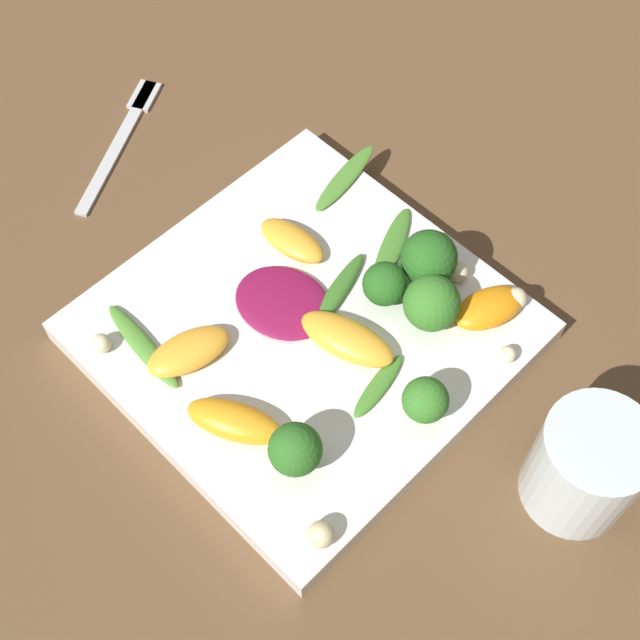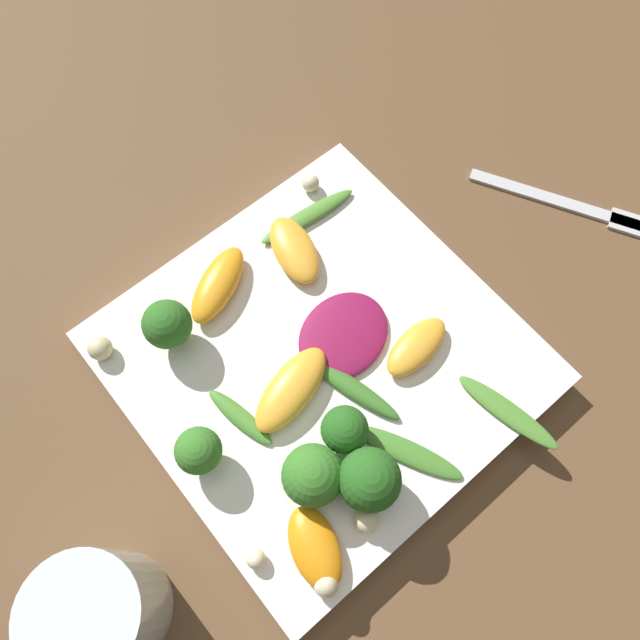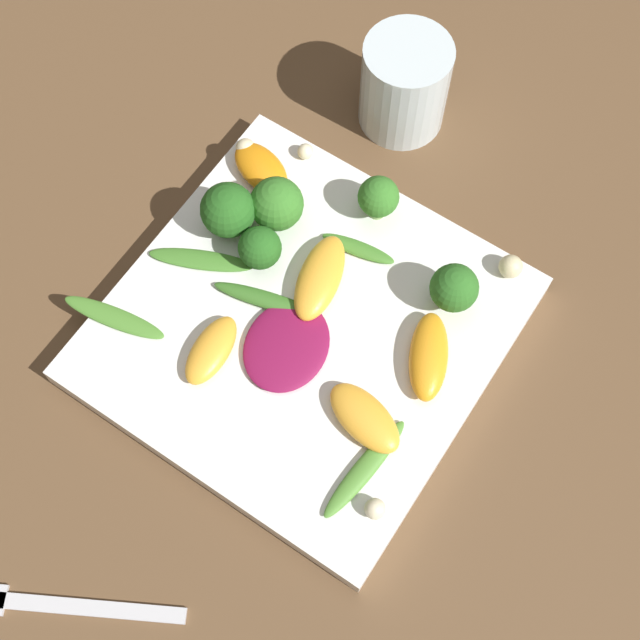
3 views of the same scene
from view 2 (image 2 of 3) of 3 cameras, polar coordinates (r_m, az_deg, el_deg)
The scene contains 25 objects.
ground_plane at distance 0.50m, azimuth 0.04°, elevation -4.03°, with size 2.40×2.40×0.00m, color brown.
plate at distance 0.49m, azimuth 0.04°, elevation -3.62°, with size 0.28×0.28×0.02m.
drinking_glass at distance 0.45m, azimuth -19.48°, elevation -23.86°, with size 0.07×0.07×0.08m.
fork at distance 0.60m, azimuth 22.72°, elevation 9.50°, with size 0.09×0.15×0.01m.
radicchio_leaf_0 at distance 0.48m, azimuth 2.01°, elevation -1.20°, with size 0.09×0.08×0.01m.
orange_segment_0 at distance 0.50m, azimuth -9.33°, elevation 3.22°, with size 0.08×0.06×0.02m.
orange_segment_1 at distance 0.46m, azimuth -2.65°, elevation -6.35°, with size 0.08×0.05×0.02m.
orange_segment_2 at distance 0.48m, azimuth 8.81°, elevation -2.44°, with size 0.06×0.03×0.02m.
orange_segment_3 at distance 0.44m, azimuth -0.46°, elevation -20.10°, with size 0.05×0.06×0.02m.
orange_segment_4 at distance 0.51m, azimuth -2.36°, elevation 6.43°, with size 0.05×0.07×0.02m.
broccoli_floret_0 at distance 0.43m, azimuth 4.55°, elevation -14.36°, with size 0.04×0.04×0.05m.
broccoli_floret_1 at distance 0.47m, azimuth -13.79°, elevation -0.42°, with size 0.04×0.04×0.05m.
broccoli_floret_2 at distance 0.44m, azimuth 2.27°, elevation -9.99°, with size 0.03×0.03×0.04m.
broccoli_floret_3 at distance 0.43m, azimuth -0.67°, elevation -14.01°, with size 0.04×0.04×0.05m.
broccoli_floret_4 at distance 0.44m, azimuth -11.04°, elevation -11.67°, with size 0.03×0.03×0.04m.
arugula_sprig_0 at distance 0.47m, azimuth -7.32°, elevation -8.78°, with size 0.02×0.06×0.01m.
arugula_sprig_1 at distance 0.47m, azimuth 2.46°, elevation -6.21°, with size 0.04×0.09×0.01m.
arugula_sprig_2 at distance 0.53m, azimuth -1.14°, elevation 9.47°, with size 0.09×0.02×0.01m.
arugula_sprig_3 at distance 0.48m, azimuth 16.78°, elevation -8.06°, with size 0.03×0.09×0.01m.
arugula_sprig_4 at distance 0.46m, azimuth 7.59°, elevation -12.26°, with size 0.05×0.08×0.01m.
macadamia_nut_0 at distance 0.50m, azimuth -19.47°, elevation -2.45°, with size 0.02×0.02×0.02m.
macadamia_nut_1 at distance 0.45m, azimuth -5.89°, elevation -20.90°, with size 0.01×0.01×0.01m.
macadamia_nut_2 at distance 0.45m, azimuth 4.26°, elevation -17.80°, with size 0.02×0.02×0.02m.
macadamia_nut_3 at distance 0.44m, azimuth 0.54°, elevation -23.00°, with size 0.02×0.02×0.02m.
macadamia_nut_4 at distance 0.54m, azimuth -0.87°, elevation 12.41°, with size 0.02×0.02×0.02m.
Camera 2 is at (0.10, 0.12, 0.47)m, focal length 35.00 mm.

